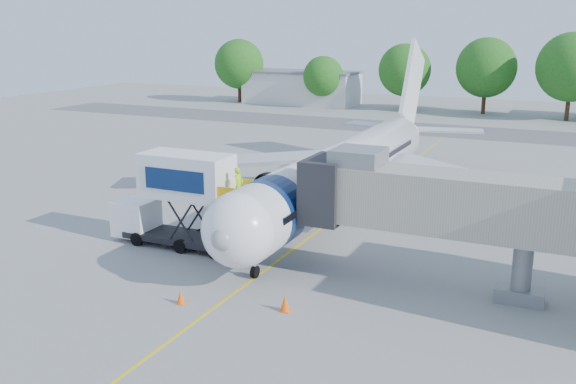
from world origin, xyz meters
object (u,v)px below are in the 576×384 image
at_px(ground_tug, 74,329).
at_px(catering_hiloader, 178,200).
at_px(aircraft, 347,169).
at_px(jet_bridge, 427,201).

bearing_deg(ground_tug, catering_hiloader, 92.57).
xyz_separation_m(aircraft, jet_bridge, (7.99, -11.12, 1.39)).
relative_size(aircraft, jet_bridge, 2.71).
bearing_deg(jet_bridge, ground_tug, -132.86).
distance_m(jet_bridge, catering_hiloader, 14.34).
relative_size(catering_hiloader, ground_tug, 2.08).
xyz_separation_m(aircraft, ground_tug, (-3.11, -23.08, -2.16)).
distance_m(aircraft, catering_hiloader, 12.77).
height_order(aircraft, catering_hiloader, aircraft).
relative_size(jet_bridge, ground_tug, 3.39).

